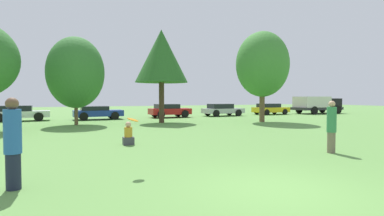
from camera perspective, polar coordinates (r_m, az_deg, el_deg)
The scene contains 14 objects.
ground_plane at distance 6.79m, azimuth 15.75°, elevation -14.58°, with size 120.00×120.00×0.00m, color #5B8E42.
person_thrower at distance 7.39m, azimuth -30.55°, elevation -5.60°, with size 0.34×0.34×1.93m.
person_catcher at distance 11.57m, azimuth 24.68°, elevation -3.15°, with size 0.32×0.32×1.81m.
frisbee at distance 7.92m, azimuth -11.04°, elevation -2.17°, with size 0.30×0.29×0.13m.
bystander_sitting at distance 12.67m, azimuth -11.84°, elevation -5.01°, with size 0.43×0.36×0.94m.
tree_1 at distance 22.64m, azimuth -20.97°, elevation 6.22°, with size 3.87×3.87×6.09m.
tree_2 at distance 23.25m, azimuth -5.76°, elevation 9.61°, with size 3.95×3.95×7.00m.
tree_3 at distance 24.50m, azimuth 13.05°, elevation 7.95°, with size 4.10×4.10×7.03m.
parked_car_white at distance 28.16m, azimuth -29.72°, elevation -0.77°, with size 4.47×2.03×1.25m.
parked_car_blue at distance 27.43m, azimuth -17.32°, elevation -0.75°, with size 4.15×2.16×1.15m.
parked_car_red at distance 28.88m, azimuth -4.31°, elevation -0.42°, with size 3.91×2.10×1.27m.
parked_car_silver at distance 31.25m, azimuth 5.69°, elevation -0.28°, with size 4.28×2.13×1.24m.
parked_car_yellow at distance 34.82m, azimuth 14.45°, elevation -0.13°, with size 4.09×2.07×1.22m.
delivery_truck_black at distance 38.63m, azimuth 22.37°, elevation 0.74°, with size 6.21×2.77×1.99m.
Camera 1 is at (-4.02, -5.12, 1.94)m, focal length 28.46 mm.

